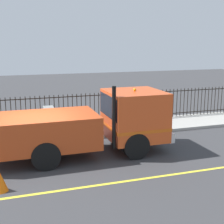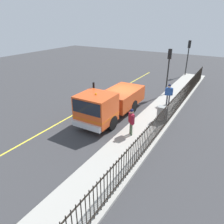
# 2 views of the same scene
# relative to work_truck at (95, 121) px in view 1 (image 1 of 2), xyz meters

# --- Properties ---
(ground_plane) EXTENTS (60.79, 60.79, 0.00)m
(ground_plane) POSITION_rel_work_truck_xyz_m (-0.11, 2.19, -1.25)
(ground_plane) COLOR #38383A
(ground_plane) RESTS_ON ground
(sidewalk_slab) EXTENTS (2.42, 27.63, 0.14)m
(sidewalk_slab) POSITION_rel_work_truck_xyz_m (2.89, 2.19, -1.18)
(sidewalk_slab) COLOR #A3A099
(sidewalk_slab) RESTS_ON ground
(lane_marking) EXTENTS (0.12, 24.87, 0.01)m
(lane_marking) POSITION_rel_work_truck_xyz_m (-2.63, 2.19, -1.25)
(lane_marking) COLOR yellow
(lane_marking) RESTS_ON ground
(work_truck) EXTENTS (2.28, 6.66, 2.67)m
(work_truck) POSITION_rel_work_truck_xyz_m (0.00, 0.00, 0.00)
(work_truck) COLOR #D84C1E
(work_truck) RESTS_ON ground
(worker_standing) EXTENTS (0.49, 0.49, 1.70)m
(worker_standing) POSITION_rel_work_truck_xyz_m (2.44, -1.42, -0.07)
(worker_standing) COLOR maroon
(worker_standing) RESTS_ON sidewalk_slab
(iron_fence) EXTENTS (0.04, 23.52, 1.52)m
(iron_fence) POSITION_rel_work_truck_xyz_m (3.90, 2.19, -0.34)
(iron_fence) COLOR black
(iron_fence) RESTS_ON sidewalk_slab
(utility_cabinet) EXTENTS (0.63, 0.46, 1.06)m
(utility_cabinet) POSITION_rel_work_truck_xyz_m (3.47, 1.31, -0.59)
(utility_cabinet) COLOR gray
(utility_cabinet) RESTS_ON sidewalk_slab
(traffic_cone) EXTENTS (0.42, 0.42, 0.61)m
(traffic_cone) POSITION_rel_work_truck_xyz_m (-2.14, 3.34, -0.95)
(traffic_cone) COLOR orange
(traffic_cone) RESTS_ON ground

